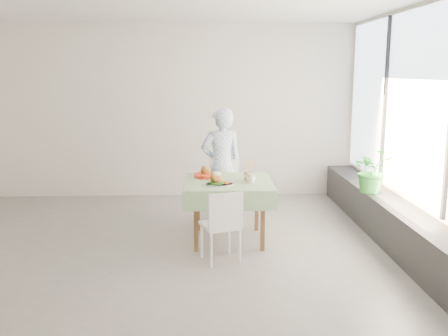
{
  "coord_description": "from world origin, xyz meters",
  "views": [
    {
      "loc": [
        0.53,
        -5.67,
        2.02
      ],
      "look_at": [
        0.78,
        0.22,
        0.89
      ],
      "focal_mm": 40.0,
      "sensor_mm": 36.0,
      "label": 1
    }
  ],
  "objects_px": {
    "chair_near": "(221,240)",
    "chair_far": "(228,205)",
    "cafe_table": "(228,204)",
    "diner": "(221,165)",
    "main_dish": "(218,181)",
    "juice_cup_orange": "(248,175)",
    "potted_plant": "(372,170)"
  },
  "relations": [
    {
      "from": "diner",
      "to": "juice_cup_orange",
      "type": "height_order",
      "value": "diner"
    },
    {
      "from": "potted_plant",
      "to": "diner",
      "type": "bearing_deg",
      "value": 166.22
    },
    {
      "from": "diner",
      "to": "chair_near",
      "type": "bearing_deg",
      "value": 73.85
    },
    {
      "from": "diner",
      "to": "cafe_table",
      "type": "bearing_deg",
      "value": 79.93
    },
    {
      "from": "diner",
      "to": "main_dish",
      "type": "bearing_deg",
      "value": 71.77
    },
    {
      "from": "chair_far",
      "to": "potted_plant",
      "type": "height_order",
      "value": "potted_plant"
    },
    {
      "from": "cafe_table",
      "to": "juice_cup_orange",
      "type": "distance_m",
      "value": 0.42
    },
    {
      "from": "chair_far",
      "to": "chair_near",
      "type": "distance_m",
      "value": 1.36
    },
    {
      "from": "chair_near",
      "to": "juice_cup_orange",
      "type": "xyz_separation_m",
      "value": [
        0.35,
        0.73,
        0.56
      ]
    },
    {
      "from": "chair_far",
      "to": "juice_cup_orange",
      "type": "distance_m",
      "value": 0.85
    },
    {
      "from": "diner",
      "to": "potted_plant",
      "type": "xyz_separation_m",
      "value": [
        1.92,
        -0.47,
        0.01
      ]
    },
    {
      "from": "cafe_table",
      "to": "chair_far",
      "type": "distance_m",
      "value": 0.69
    },
    {
      "from": "juice_cup_orange",
      "to": "potted_plant",
      "type": "height_order",
      "value": "potted_plant"
    },
    {
      "from": "cafe_table",
      "to": "potted_plant",
      "type": "height_order",
      "value": "potted_plant"
    },
    {
      "from": "cafe_table",
      "to": "chair_far",
      "type": "height_order",
      "value": "chair_far"
    },
    {
      "from": "cafe_table",
      "to": "chair_far",
      "type": "relative_size",
      "value": 1.23
    },
    {
      "from": "main_dish",
      "to": "potted_plant",
      "type": "relative_size",
      "value": 0.55
    },
    {
      "from": "chair_far",
      "to": "juice_cup_orange",
      "type": "bearing_deg",
      "value": -70.92
    },
    {
      "from": "main_dish",
      "to": "juice_cup_orange",
      "type": "height_order",
      "value": "juice_cup_orange"
    },
    {
      "from": "cafe_table",
      "to": "juice_cup_orange",
      "type": "xyz_separation_m",
      "value": [
        0.24,
        0.04,
        0.35
      ]
    },
    {
      "from": "chair_far",
      "to": "cafe_table",
      "type": "bearing_deg",
      "value": -92.06
    },
    {
      "from": "chair_far",
      "to": "diner",
      "type": "distance_m",
      "value": 0.55
    },
    {
      "from": "chair_near",
      "to": "main_dish",
      "type": "relative_size",
      "value": 2.49
    },
    {
      "from": "cafe_table",
      "to": "chair_near",
      "type": "height_order",
      "value": "chair_near"
    },
    {
      "from": "chair_far",
      "to": "diner",
      "type": "xyz_separation_m",
      "value": [
        -0.08,
        0.16,
        0.52
      ]
    },
    {
      "from": "cafe_table",
      "to": "diner",
      "type": "xyz_separation_m",
      "value": [
        -0.05,
        0.82,
        0.32
      ]
    },
    {
      "from": "chair_near",
      "to": "potted_plant",
      "type": "relative_size",
      "value": 1.37
    },
    {
      "from": "chair_near",
      "to": "chair_far",
      "type": "bearing_deg",
      "value": 84.11
    },
    {
      "from": "chair_near",
      "to": "diner",
      "type": "relative_size",
      "value": 0.51
    },
    {
      "from": "main_dish",
      "to": "potted_plant",
      "type": "bearing_deg",
      "value": 15.68
    },
    {
      "from": "potted_plant",
      "to": "juice_cup_orange",
      "type": "bearing_deg",
      "value": -169.25
    },
    {
      "from": "main_dish",
      "to": "potted_plant",
      "type": "distance_m",
      "value": 2.08
    }
  ]
}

